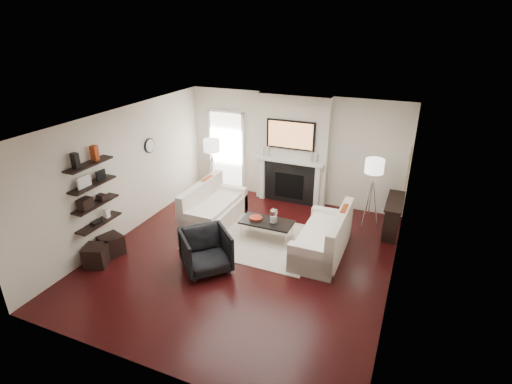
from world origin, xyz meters
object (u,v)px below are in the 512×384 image
at_px(loveseat_left_base, 215,214).
at_px(armchair, 206,249).
at_px(lamp_right_shade, 375,166).
at_px(lamp_left_shade, 212,145).
at_px(loveseat_right_base, 321,244).
at_px(coffee_table, 267,222).
at_px(ottoman_near, 111,245).

distance_m(loveseat_left_base, armchair, 1.86).
bearing_deg(lamp_right_shade, lamp_left_shade, -179.29).
xyz_separation_m(loveseat_right_base, lamp_left_shade, (-3.22, 1.47, 1.24)).
distance_m(lamp_left_shade, lamp_right_shade, 3.90).
height_order(loveseat_right_base, armchair, armchair).
distance_m(loveseat_left_base, lamp_right_shade, 3.68).
distance_m(coffee_table, armchair, 1.60).
bearing_deg(lamp_left_shade, loveseat_left_base, -60.38).
xyz_separation_m(coffee_table, lamp_left_shade, (-2.01, 1.35, 1.05)).
bearing_deg(ottoman_near, loveseat_right_base, 23.12).
relative_size(loveseat_left_base, coffee_table, 1.64).
relative_size(loveseat_left_base, ottoman_near, 4.50).
bearing_deg(loveseat_right_base, coffee_table, 174.62).
bearing_deg(loveseat_left_base, lamp_left_shade, 119.62).
bearing_deg(lamp_left_shade, lamp_right_shade, 0.71).
distance_m(coffee_table, lamp_left_shade, 2.64).
height_order(lamp_left_shade, ottoman_near, lamp_left_shade).
relative_size(lamp_left_shade, lamp_right_shade, 1.00).
bearing_deg(loveseat_right_base, loveseat_left_base, 172.51).
bearing_deg(coffee_table, armchair, -113.20).
xyz_separation_m(coffee_table, armchair, (-0.63, -1.47, 0.03)).
relative_size(loveseat_right_base, ottoman_near, 4.50).
relative_size(loveseat_left_base, lamp_left_shade, 4.50).
xyz_separation_m(lamp_left_shade, lamp_right_shade, (3.90, 0.05, 0.00)).
distance_m(armchair, lamp_left_shade, 3.30).
relative_size(coffee_table, lamp_right_shade, 2.75).
distance_m(loveseat_left_base, coffee_table, 1.39).
height_order(armchair, ottoman_near, armchair).
relative_size(coffee_table, lamp_left_shade, 2.75).
distance_m(loveseat_right_base, lamp_right_shade, 2.07).
xyz_separation_m(lamp_right_shade, ottoman_near, (-4.52, -3.16, -1.25)).
bearing_deg(coffee_table, loveseat_left_base, 170.65).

